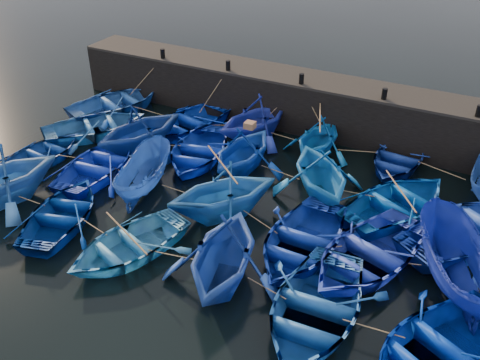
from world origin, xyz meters
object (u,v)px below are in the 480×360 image
at_px(boat_13, 44,153).
at_px(boat_0, 117,102).
at_px(boat_8, 197,151).
at_px(wooden_crate, 250,125).

bearing_deg(boat_13, boat_0, -79.15).
relative_size(boat_8, wooden_crate, 11.63).
bearing_deg(wooden_crate, boat_8, -178.04).
distance_m(boat_0, wooden_crate, 9.78).
bearing_deg(wooden_crate, boat_0, 165.02).
relative_size(boat_0, wooden_crate, 12.52).
bearing_deg(boat_0, wooden_crate, -171.30).
distance_m(boat_13, wooden_crate, 9.64).
bearing_deg(boat_13, boat_8, -145.72).
distance_m(boat_8, wooden_crate, 3.21).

